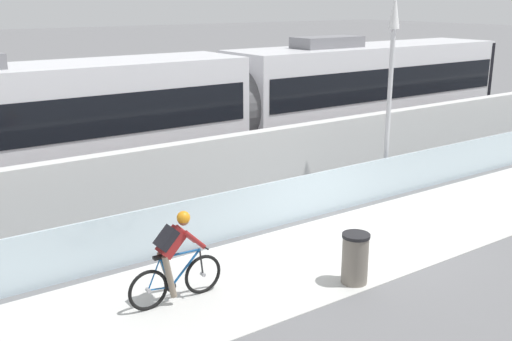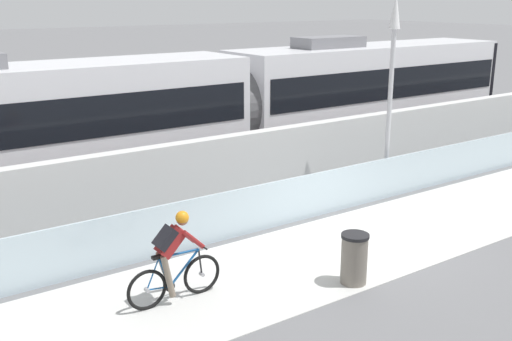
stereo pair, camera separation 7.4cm
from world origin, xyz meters
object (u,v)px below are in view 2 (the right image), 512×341
at_px(lamp_post_antenna, 392,70).
at_px(cyclist_on_bike, 174,258).
at_px(tram, 233,105).

bearing_deg(lamp_post_antenna, cyclist_on_bike, -163.75).
relative_size(tram, lamp_post_antenna, 4.34).
bearing_deg(cyclist_on_bike, tram, 50.64).
xyz_separation_m(cyclist_on_bike, lamp_post_antenna, (7.38, 2.15, 2.49)).
xyz_separation_m(tram, cyclist_on_bike, (-5.62, -6.85, -1.09)).
relative_size(cyclist_on_bike, lamp_post_antenna, 0.34).
height_order(cyclist_on_bike, lamp_post_antenna, lamp_post_antenna).
bearing_deg(tram, lamp_post_antenna, -69.41).
xyz_separation_m(tram, lamp_post_antenna, (1.77, -4.70, 1.40)).
distance_m(tram, cyclist_on_bike, 8.93).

